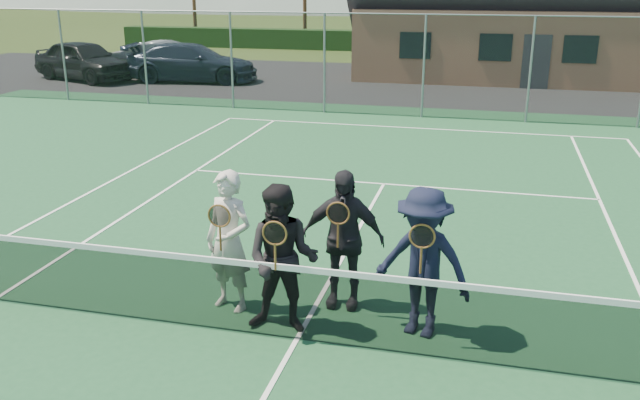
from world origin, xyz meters
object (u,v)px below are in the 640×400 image
(car_b, at_px, (169,59))
(tennis_net, at_px, (296,300))
(player_c, at_px, (343,239))
(player_b, at_px, (283,260))
(player_a, at_px, (229,241))
(car_a, at_px, (84,60))
(car_c, at_px, (192,63))
(player_d, at_px, (423,263))

(car_b, xyz_separation_m, tennis_net, (11.17, -19.50, -0.19))
(tennis_net, xyz_separation_m, player_c, (0.31, 1.04, 0.38))
(car_b, bearing_deg, player_b, -155.73)
(tennis_net, bearing_deg, player_a, 149.70)
(car_b, bearing_deg, player_c, -153.45)
(tennis_net, xyz_separation_m, player_a, (-1.03, 0.60, 0.38))
(car_a, relative_size, player_c, 2.61)
(car_c, xyz_separation_m, player_a, (8.66, -17.96, 0.17))
(car_b, relative_size, tennis_net, 0.38)
(car_b, relative_size, player_b, 2.47)
(player_a, bearing_deg, car_b, 118.21)
(player_b, relative_size, player_c, 1.00)
(player_b, xyz_separation_m, player_c, (0.53, 0.82, 0.00))
(player_a, bearing_deg, tennis_net, -30.30)
(tennis_net, height_order, player_c, player_c)
(player_b, bearing_deg, car_a, 128.18)
(car_b, relative_size, player_d, 2.47)
(player_b, bearing_deg, player_a, 154.91)
(player_a, height_order, player_b, same)
(car_a, distance_m, player_b, 22.44)
(car_a, xyz_separation_m, player_b, (13.87, -17.64, 0.12))
(car_b, xyz_separation_m, player_c, (11.48, -18.46, 0.19))
(tennis_net, xyz_separation_m, player_d, (1.36, 0.53, 0.38))
(player_c, bearing_deg, player_d, -25.57)
(player_b, height_order, player_d, same)
(car_b, relative_size, car_c, 0.86)
(tennis_net, relative_size, player_c, 6.49)
(car_a, xyz_separation_m, car_c, (4.40, 0.70, -0.05))
(car_c, height_order, player_a, player_a)
(tennis_net, height_order, player_a, player_a)
(car_c, bearing_deg, player_d, -155.37)
(player_c, distance_m, player_d, 1.17)
(car_a, height_order, player_c, player_c)
(player_d, bearing_deg, tennis_net, -158.60)
(player_a, xyz_separation_m, player_b, (0.81, -0.38, -0.00))
(car_b, distance_m, tennis_net, 22.47)
(car_c, distance_m, player_d, 21.15)
(player_b, distance_m, player_c, 0.97)
(car_a, distance_m, car_b, 3.35)
(car_a, xyz_separation_m, player_a, (13.06, -17.26, 0.12))
(car_a, height_order, car_b, car_a)
(car_b, xyz_separation_m, player_a, (10.14, -18.89, 0.19))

